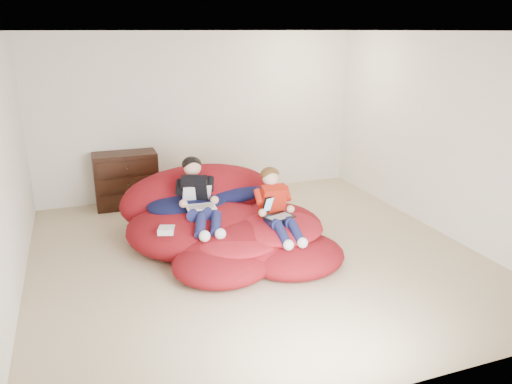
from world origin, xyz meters
name	(u,v)px	position (x,y,z in m)	size (l,w,h in m)	color
room_shell	(255,238)	(0.00, 0.00, 0.22)	(5.10, 5.10, 2.77)	#C3AF8B
dresser	(126,180)	(-1.20, 2.26, 0.41)	(0.91, 0.51, 0.81)	black
beanbag_pile	(224,224)	(-0.25, 0.43, 0.27)	(2.38, 2.43, 0.95)	maroon
cream_pillow	(181,183)	(-0.61, 1.13, 0.62)	(0.39, 0.25, 0.25)	white
older_boy	(198,194)	(-0.56, 0.40, 0.69)	(0.41, 1.06, 0.72)	black
younger_boy	(276,204)	(0.23, -0.08, 0.63)	(0.30, 0.91, 0.70)	red
laptop_white	(199,201)	(-0.56, 0.35, 0.62)	(0.35, 0.37, 0.22)	silver
laptop_black	(277,211)	(0.23, -0.10, 0.56)	(0.37, 0.39, 0.22)	black
power_adapter	(166,230)	(-1.00, 0.09, 0.42)	(0.17, 0.17, 0.06)	silver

